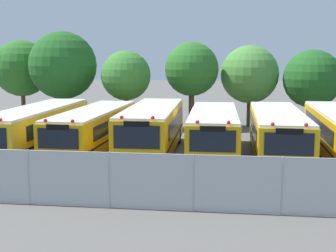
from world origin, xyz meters
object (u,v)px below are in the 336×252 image
object	(u,v)px
school_bus_0	(37,128)
school_bus_3	(214,131)
tree_2	(125,76)
tree_4	(250,74)
school_bus_4	(277,132)
tree_0	(19,68)
tree_3	(192,70)
tree_5	(314,79)
school_bus_1	(94,128)
tree_1	(63,66)
school_bus_2	(153,128)

from	to	relation	value
school_bus_0	school_bus_3	bearing A→B (deg)	-178.73
tree_2	tree_4	distance (m)	9.54
tree_2	tree_4	bearing A→B (deg)	15.17
school_bus_4	tree_0	size ratio (longest dim) A/B	1.62
tree_3	tree_5	bearing A→B (deg)	2.97
school_bus_1	tree_3	world-z (taller)	tree_3
school_bus_1	tree_0	world-z (taller)	tree_0
school_bus_3	tree_2	xyz separation A→B (m)	(-6.88, 9.11, 2.57)
tree_0	tree_2	size ratio (longest dim) A/B	1.15
school_bus_4	tree_1	xyz separation A→B (m)	(-15.08, 9.46, 3.27)
school_bus_1	tree_5	size ratio (longest dim) A/B	1.83
tree_1	school_bus_2	bearing A→B (deg)	-48.20
school_bus_4	tree_4	distance (m)	11.94
school_bus_4	tree_0	world-z (taller)	tree_0
school_bus_2	tree_0	size ratio (longest dim) A/B	1.57
tree_3	tree_4	world-z (taller)	tree_3
school_bus_4	tree_2	world-z (taller)	tree_2
school_bus_2	school_bus_4	xyz separation A→B (m)	(6.71, -0.10, -0.07)
school_bus_0	school_bus_2	bearing A→B (deg)	-177.29
tree_4	tree_5	xyz separation A→B (m)	(4.62, -0.90, -0.31)
school_bus_2	school_bus_3	distance (m)	3.35
school_bus_1	tree_2	xyz separation A→B (m)	(-0.17, 8.82, 2.60)
tree_2	tree_3	world-z (taller)	tree_3
school_bus_0	tree_1	bearing A→B (deg)	-78.98
tree_0	tree_1	bearing A→B (deg)	-16.54
tree_4	school_bus_3	bearing A→B (deg)	-101.33
school_bus_4	tree_5	distance (m)	11.52
school_bus_0	school_bus_2	size ratio (longest dim) A/B	1.09
school_bus_0	tree_0	bearing A→B (deg)	-60.94
school_bus_0	school_bus_4	size ratio (longest dim) A/B	1.05
school_bus_1	tree_1	distance (m)	10.97
school_bus_4	tree_1	size ratio (longest dim) A/B	1.49
tree_2	tree_5	xyz separation A→B (m)	(13.82, 1.59, -0.21)
school_bus_3	tree_0	bearing A→B (deg)	-35.40
school_bus_4	tree_2	xyz separation A→B (m)	(-10.25, 9.10, 2.56)
tree_5	school_bus_1	bearing A→B (deg)	-142.66
school_bus_0	school_bus_1	distance (m)	3.22
school_bus_1	tree_0	size ratio (longest dim) A/B	1.62
tree_4	tree_3	bearing A→B (deg)	-162.48
school_bus_4	tree_2	bearing A→B (deg)	-41.11
tree_0	tree_4	size ratio (longest dim) A/B	1.07
tree_3	tree_5	xyz separation A→B (m)	(8.94, 0.46, -0.65)
school_bus_4	school_bus_0	bearing A→B (deg)	1.23
school_bus_3	tree_5	distance (m)	12.97
tree_2	tree_5	bearing A→B (deg)	6.58
school_bus_3	tree_4	size ratio (longest dim) A/B	1.62
school_bus_1	tree_1	xyz separation A→B (m)	(-5.00, 9.18, 3.31)
school_bus_0	school_bus_4	world-z (taller)	school_bus_0
school_bus_1	tree_0	bearing A→B (deg)	-47.16
school_bus_1	tree_2	size ratio (longest dim) A/B	1.86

